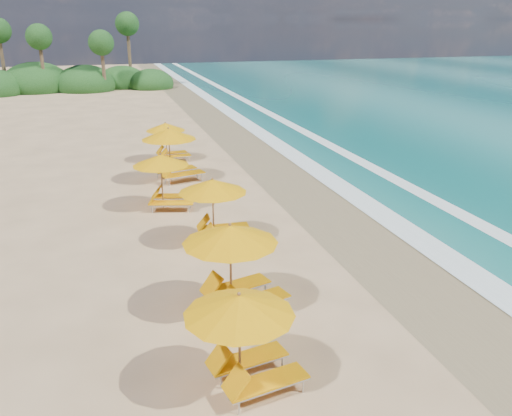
{
  "coord_description": "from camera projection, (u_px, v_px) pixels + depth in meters",
  "views": [
    {
      "loc": [
        -4.82,
        -16.43,
        7.28
      ],
      "look_at": [
        0.0,
        0.0,
        1.2
      ],
      "focal_mm": 37.4,
      "sensor_mm": 36.0,
      "label": 1
    }
  ],
  "objects": [
    {
      "name": "wet_sand",
      "position": [
        360.0,
        228.0,
        19.63
      ],
      "size": [
        4.0,
        160.0,
        0.01
      ],
      "primitive_type": "cube",
      "color": "#8A7952",
      "rests_on": "ground"
    },
    {
      "name": "station_1",
      "position": [
        247.0,
        334.0,
        10.75
      ],
      "size": [
        2.73,
        2.61,
        2.28
      ],
      "rotation": [
        0.0,
        0.0,
        0.18
      ],
      "color": "olive",
      "rests_on": "ground"
    },
    {
      "name": "station_6",
      "position": [
        169.0,
        139.0,
        28.66
      ],
      "size": [
        2.43,
        2.29,
        2.13
      ],
      "rotation": [
        0.0,
        0.0,
        0.1
      ],
      "color": "olive",
      "rests_on": "ground"
    },
    {
      "name": "ground",
      "position": [
        256.0,
        240.0,
        18.57
      ],
      "size": [
        160.0,
        160.0,
        0.0
      ],
      "primitive_type": "plane",
      "color": "tan",
      "rests_on": "ground"
    },
    {
      "name": "treeline",
      "position": [
        47.0,
        82.0,
        56.76
      ],
      "size": [
        25.8,
        8.8,
        9.74
      ],
      "color": "#163D14",
      "rests_on": "ground"
    },
    {
      "name": "station_4",
      "position": [
        166.0,
        178.0,
        21.38
      ],
      "size": [
        2.85,
        2.76,
        2.29
      ],
      "rotation": [
        0.0,
        0.0,
        -0.26
      ],
      "color": "olive",
      "rests_on": "ground"
    },
    {
      "name": "station_5",
      "position": [
        174.0,
        151.0,
        25.01
      ],
      "size": [
        3.18,
        3.07,
        2.59
      ],
      "rotation": [
        0.0,
        0.0,
        0.24
      ],
      "color": "olive",
      "rests_on": "ground"
    },
    {
      "name": "station_3",
      "position": [
        218.0,
        206.0,
        18.0
      ],
      "size": [
        2.62,
        2.44,
        2.34
      ],
      "rotation": [
        0.0,
        0.0,
        -0.07
      ],
      "color": "olive",
      "rests_on": "ground"
    },
    {
      "name": "station_2",
      "position": [
        237.0,
        261.0,
        13.74
      ],
      "size": [
        3.11,
        3.01,
        2.49
      ],
      "rotation": [
        0.0,
        0.0,
        0.27
      ],
      "color": "olive",
      "rests_on": "ground"
    },
    {
      "name": "surf_foam",
      "position": [
        424.0,
        220.0,
        20.34
      ],
      "size": [
        4.0,
        160.0,
        0.01
      ],
      "color": "white",
      "rests_on": "ground"
    }
  ]
}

